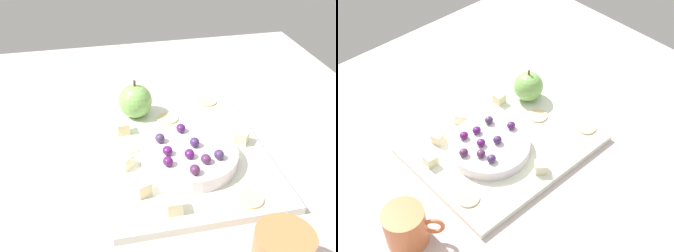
{
  "view_description": "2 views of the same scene",
  "coord_description": "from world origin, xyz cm",
  "views": [
    {
      "loc": [
        62.57,
        -14.56,
        50.4
      ],
      "look_at": [
        1.1,
        -0.99,
        10.3
      ],
      "focal_mm": 44.55,
      "sensor_mm": 36.0,
      "label": 1
    },
    {
      "loc": [
        50.59,
        55.04,
        79.75
      ],
      "look_at": [
        1.81,
        2.02,
        10.02
      ],
      "focal_mm": 51.5,
      "sensor_mm": 36.0,
      "label": 2
    }
  ],
  "objects": [
    {
      "name": "apple_stem",
      "position": [
        -11.71,
        -5.03,
        13.02
      ],
      "size": [
        0.5,
        0.5,
        1.2
      ],
      "primitive_type": "cylinder",
      "color": "brown",
      "rests_on": "apple_whole"
    },
    {
      "name": "grape_4",
      "position": [
        -0.06,
        1.68,
        8.79
      ],
      "size": [
        1.9,
        1.71,
        1.62
      ],
      "primitive_type": "ellipsoid",
      "color": "#491D5A",
      "rests_on": "serving_dish"
    },
    {
      "name": "grape_2",
      "position": [
        9.37,
        5.97,
        8.81
      ],
      "size": [
        1.9,
        1.71,
        1.66
      ],
      "primitive_type": "ellipsoid",
      "color": "#432C58",
      "rests_on": "serving_dish"
    },
    {
      "name": "serving_dish",
      "position": [
        6.15,
        1.71,
        6.72
      ],
      "size": [
        16.96,
        16.96,
        2.51
      ],
      "primitive_type": "cylinder",
      "color": "white",
      "rests_on": "platter"
    },
    {
      "name": "cracker_3",
      "position": [
        -13.98,
        10.99,
        5.67
      ],
      "size": [
        4.42,
        4.42,
        0.4
      ],
      "primitive_type": "cylinder",
      "color": "#D9C289",
      "rests_on": "platter"
    },
    {
      "name": "platter",
      "position": [
        2.33,
        1.55,
        4.75
      ],
      "size": [
        37.52,
        29.67,
        1.43
      ],
      "primitive_type": "cube",
      "color": "silver",
      "rests_on": "table"
    },
    {
      "name": "grape_0",
      "position": [
        5.05,
        2.92,
        8.84
      ],
      "size": [
        1.9,
        1.71,
        1.72
      ],
      "primitive_type": "ellipsoid",
      "color": "#402857",
      "rests_on": "serving_dish"
    },
    {
      "name": "cheese_cube_1",
      "position": [
        12.52,
        -7.69,
        6.65
      ],
      "size": [
        3.06,
        3.06,
        2.36
      ],
      "primitive_type": "cube",
      "rotation": [
        0.0,
        0.0,
        0.38
      ],
      "color": "beige",
      "rests_on": "platter"
    },
    {
      "name": "cheese_cube_4",
      "position": [
        17.53,
        -3.66,
        6.65
      ],
      "size": [
        2.44,
        2.44,
        2.36
      ],
      "primitive_type": "cube",
      "rotation": [
        0.0,
        0.0,
        1.53
      ],
      "color": "beige",
      "rests_on": "platter"
    },
    {
      "name": "grape_1",
      "position": [
        9.99,
        3.49,
        8.76
      ],
      "size": [
        1.9,
        1.71,
        1.56
      ],
      "primitive_type": "ellipsoid",
      "color": "#4F274C",
      "rests_on": "serving_dish"
    },
    {
      "name": "grape_3",
      "position": [
        2.4,
        -2.76,
        8.81
      ],
      "size": [
        1.9,
        1.71,
        1.66
      ],
      "primitive_type": "ellipsoid",
      "color": "#432E51",
      "rests_on": "serving_dish"
    },
    {
      "name": "cracker_0",
      "position": [
        17.58,
        8.45,
        5.67
      ],
      "size": [
        4.42,
        4.42,
        0.4
      ],
      "primitive_type": "cylinder",
      "color": "#DEBC89",
      "rests_on": "platter"
    },
    {
      "name": "grape_5",
      "position": [
        9.3,
        -2.81,
        8.77
      ],
      "size": [
        1.9,
        1.71,
        1.59
      ],
      "primitive_type": "ellipsoid",
      "color": "#581859",
      "rests_on": "serving_dish"
    },
    {
      "name": "cheese_cube_0",
      "position": [
        -5.72,
        -8.44,
        6.65
      ],
      "size": [
        2.44,
        2.44,
        2.36
      ],
      "primitive_type": "cube",
      "rotation": [
        0.0,
        0.0,
        0.04
      ],
      "color": "beige",
      "rests_on": "platter"
    },
    {
      "name": "grape_7",
      "position": [
        6.3,
        -2.24,
        8.74
      ],
      "size": [
        1.9,
        1.71,
        1.53
      ],
      "primitive_type": "ellipsoid",
      "color": "#511960",
      "rests_on": "serving_dish"
    },
    {
      "name": "cheese_cube_2",
      "position": [
        2.39,
        12.88,
        6.65
      ],
      "size": [
        3.31,
        3.31,
        2.36
      ],
      "primitive_type": "cube",
      "rotation": [
        0.0,
        0.0,
        0.9
      ],
      "color": "beige",
      "rests_on": "platter"
    },
    {
      "name": "cracker_2",
      "position": [
        -0.6,
        -7.54,
        5.67
      ],
      "size": [
        4.42,
        4.42,
        0.4
      ],
      "primitive_type": "cylinder",
      "color": "beige",
      "rests_on": "platter"
    },
    {
      "name": "grape_6",
      "position": [
        8.02,
        1.19,
        8.75
      ],
      "size": [
        1.9,
        1.71,
        1.55
      ],
      "primitive_type": "ellipsoid",
      "color": "#53195F",
      "rests_on": "serving_dish"
    },
    {
      "name": "table",
      "position": [
        0.0,
        0.0,
        2.02
      ],
      "size": [
        111.87,
        98.15,
        4.04
      ],
      "primitive_type": "cube",
      "color": "#BBADAA",
      "rests_on": "ground"
    },
    {
      "name": "cracker_1",
      "position": [
        -8.82,
        1.09,
        5.67
      ],
      "size": [
        4.42,
        4.42,
        0.4
      ],
      "primitive_type": "cylinder",
      "color": "beige",
      "rests_on": "platter"
    },
    {
      "name": "apple_whole",
      "position": [
        -11.71,
        -5.03,
        8.95
      ],
      "size": [
        6.95,
        6.95,
        6.95
      ],
      "primitive_type": "sphere",
      "color": "#79B456",
      "rests_on": "platter"
    },
    {
      "name": "grape_8",
      "position": [
        12.37,
        0.91,
        8.78
      ],
      "size": [
        1.9,
        1.71,
        1.61
      ],
      "primitive_type": "ellipsoid",
      "color": "#4E264A",
      "rests_on": "serving_dish"
    },
    {
      "name": "cheese_cube_3",
      "position": [
        5.1,
        -9.44,
        6.65
      ],
      "size": [
        3.33,
        3.33,
        2.36
      ],
      "primitive_type": "cube",
      "rotation": [
        0.0,
        0.0,
        0.72
      ],
      "color": "beige",
      "rests_on": "platter"
    }
  ]
}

